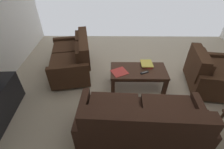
{
  "coord_description": "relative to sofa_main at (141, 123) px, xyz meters",
  "views": [
    {
      "loc": [
        0.58,
        2.36,
        2.28
      ],
      "look_at": [
        0.6,
        0.36,
        0.73
      ],
      "focal_mm": 26.44,
      "sensor_mm": 36.0,
      "label": 1
    }
  ],
  "objects": [
    {
      "name": "ground_plane",
      "position": [
        -0.19,
        -0.97,
        -0.37
      ],
      "size": [
        5.78,
        5.22,
        0.01
      ],
      "primitive_type": "cube",
      "color": "#B7A88E"
    },
    {
      "name": "sofa_main",
      "position": [
        0.0,
        0.0,
        0.0
      ],
      "size": [
        1.77,
        0.87,
        0.86
      ],
      "color": "black",
      "rests_on": "ground"
    },
    {
      "name": "loveseat_near",
      "position": [
        1.27,
        -1.7,
        -0.01
      ],
      "size": [
        1.02,
        1.46,
        0.82
      ],
      "color": "black",
      "rests_on": "ground"
    },
    {
      "name": "coffee_table",
      "position": [
        -0.1,
        -1.15,
        -0.01
      ],
      "size": [
        1.07,
        0.55,
        0.43
      ],
      "color": "#3D2316",
      "rests_on": "ground"
    },
    {
      "name": "armchair_side",
      "position": [
        -1.46,
        -1.17,
        -0.03
      ],
      "size": [
        0.92,
        1.06,
        0.79
      ],
      "color": "black",
      "rests_on": "ground"
    },
    {
      "name": "book_stack",
      "position": [
        -0.28,
        -1.31,
        0.09
      ],
      "size": [
        0.24,
        0.28,
        0.05
      ],
      "color": "#C63833",
      "rests_on": "coffee_table"
    },
    {
      "name": "tv_remote",
      "position": [
        -0.19,
        -1.06,
        0.07
      ],
      "size": [
        0.16,
        0.1,
        0.02
      ],
      "color": "black",
      "rests_on": "coffee_table"
    },
    {
      "name": "loose_magazine",
      "position": [
        0.27,
        -1.08,
        0.07
      ],
      "size": [
        0.36,
        0.35,
        0.01
      ],
      "primitive_type": "cube",
      "rotation": [
        0.0,
        0.0,
        2.05
      ],
      "color": "#C63833",
      "rests_on": "coffee_table"
    }
  ]
}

